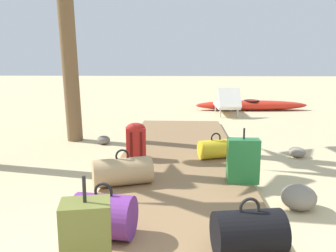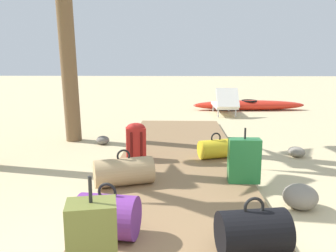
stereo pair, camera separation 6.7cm
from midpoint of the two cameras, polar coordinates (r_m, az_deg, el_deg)
The scene contains 14 objects.
ground_plane at distance 4.60m, azimuth 2.13°, elevation -9.24°, with size 60.00×60.00×0.00m, color #CCB789.
boardwalk at distance 5.27m, azimuth 2.19°, elevation -6.20°, with size 1.83×7.10×0.08m, color olive.
backpack_red at distance 5.33m, azimuth -4.87°, elevation -2.30°, with size 0.32×0.25×0.56m.
duffel_bag_purple at distance 3.12m, azimuth -9.62°, elevation -14.09°, with size 0.54×0.44×0.48m.
suitcase_olive at distance 2.53m, azimuth -12.20°, elevation -17.92°, with size 0.37×0.30×0.75m.
duffel_bag_tan at distance 4.30m, azimuth -6.91°, elevation -7.29°, with size 0.77×0.54×0.44m.
suitcase_green at distance 4.43m, azimuth 12.43°, elevation -5.50°, with size 0.39×0.19×0.68m.
duffel_bag_yellow at distance 5.45m, azimuth 8.03°, elevation -3.68°, with size 0.57×0.44×0.40m.
duffel_bag_black at distance 2.91m, azimuth 13.53°, elevation -16.35°, with size 0.58×0.43×0.46m.
lounge_chair at distance 10.25m, azimuth 9.68°, elevation 3.58°, with size 0.64×1.55×0.80m.
kayak at distance 11.39m, azimuth 13.46°, elevation 3.27°, with size 3.53×0.79×0.32m.
rock_left_mid at distance 6.75m, azimuth -10.05°, elevation -2.23°, with size 0.23×0.24×0.16m, color slate.
rock_right_near at distance 4.07m, azimuth 20.80°, elevation -10.68°, with size 0.37×0.36×0.27m, color gray.
rock_right_far at distance 6.17m, azimuth 20.43°, elevation -3.97°, with size 0.26×0.31×0.16m, color gray.
Camera 1 is at (0.05, -1.49, 1.57)m, focal length 37.78 mm.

